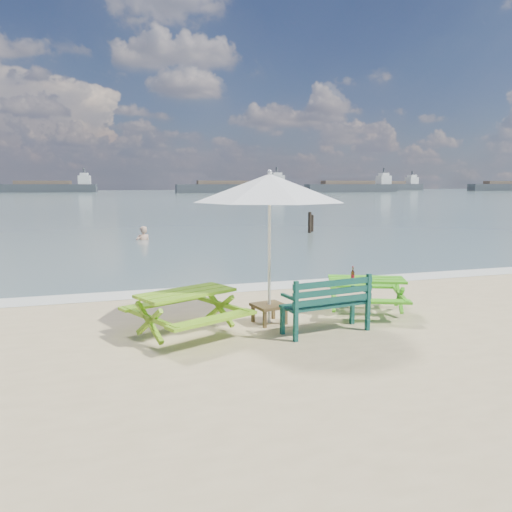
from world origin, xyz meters
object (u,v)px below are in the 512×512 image
object	(u,v)px
picnic_table_right	(366,296)
swimmer	(143,246)
picnic_table_left	(186,315)
side_table	(269,313)
park_bench	(325,315)
beer_bottle	(353,276)
patio_umbrella	(270,188)

from	to	relation	value
picnic_table_right	swimmer	distance (m)	14.27
picnic_table_left	side_table	xyz separation A→B (m)	(1.53, 0.30, -0.18)
side_table	park_bench	bearing A→B (deg)	-47.31
picnic_table_left	picnic_table_right	size ratio (longest dim) A/B	1.10
side_table	beer_bottle	bearing A→B (deg)	-0.62
beer_bottle	picnic_table_right	bearing A→B (deg)	19.89
picnic_table_right	beer_bottle	size ratio (longest dim) A/B	7.56
park_bench	picnic_table_right	bearing A→B (deg)	35.33
picnic_table_left	swimmer	distance (m)	14.37
picnic_table_right	patio_umbrella	bearing A→B (deg)	-176.69
patio_umbrella	beer_bottle	distance (m)	2.30
picnic_table_left	side_table	size ratio (longest dim) A/B	3.52
picnic_table_right	park_bench	world-z (taller)	park_bench
patio_umbrella	beer_bottle	size ratio (longest dim) A/B	11.79
picnic_table_left	swimmer	world-z (taller)	picnic_table_left
park_bench	patio_umbrella	bearing A→B (deg)	132.69
patio_umbrella	side_table	bearing A→B (deg)	180.00
picnic_table_left	side_table	distance (m)	1.57
side_table	patio_umbrella	world-z (taller)	patio_umbrella
picnic_table_right	park_bench	bearing A→B (deg)	-144.67
park_bench	side_table	bearing A→B (deg)	132.69
picnic_table_left	patio_umbrella	distance (m)	2.56
patio_umbrella	park_bench	bearing A→B (deg)	-47.31
picnic_table_right	patio_umbrella	world-z (taller)	patio_umbrella
picnic_table_left	beer_bottle	world-z (taller)	beer_bottle
picnic_table_left	patio_umbrella	size ratio (longest dim) A/B	0.70
picnic_table_right	swimmer	xyz separation A→B (m)	(-3.06, 13.93, -0.62)
patio_umbrella	picnic_table_right	bearing A→B (deg)	3.31
picnic_table_right	side_table	xyz separation A→B (m)	(-2.00, -0.12, -0.15)
picnic_table_right	beer_bottle	bearing A→B (deg)	-160.11
picnic_table_left	park_bench	size ratio (longest dim) A/B	1.41
picnic_table_left	picnic_table_right	bearing A→B (deg)	6.75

